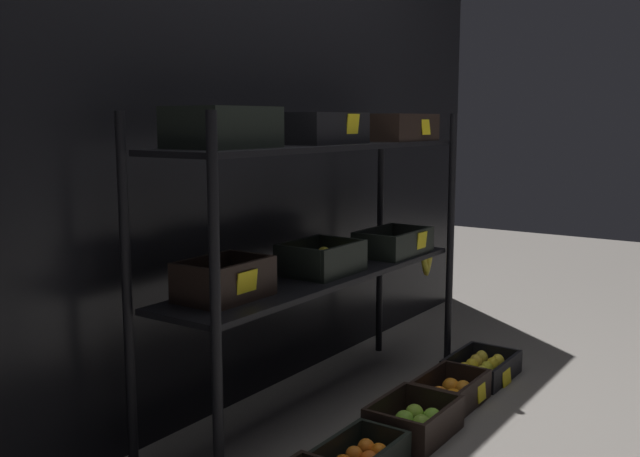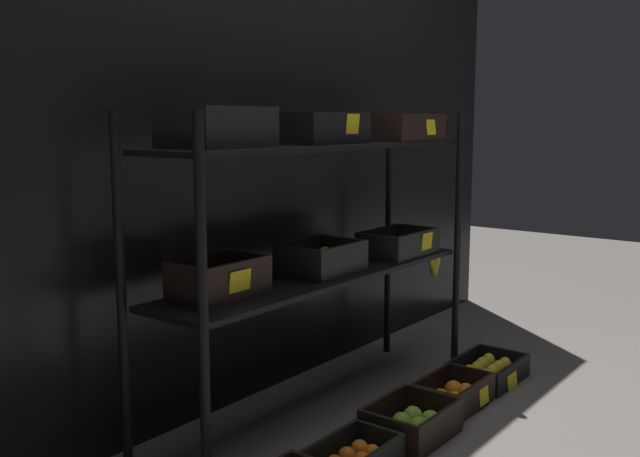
# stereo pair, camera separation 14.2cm
# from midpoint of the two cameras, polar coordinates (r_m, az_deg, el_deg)

# --- Properties ---
(ground_plane) EXTENTS (10.00, 10.00, 0.00)m
(ground_plane) POSITION_cam_midpoint_polar(r_m,az_deg,el_deg) (2.97, -1.41, -14.22)
(ground_plane) COLOR #605B56
(storefront_wall) EXTENTS (3.98, 0.12, 2.40)m
(storefront_wall) POSITION_cam_midpoint_polar(r_m,az_deg,el_deg) (2.98, -7.61, 9.44)
(storefront_wall) COLOR black
(storefront_wall) RESTS_ON ground_plane
(display_rack) EXTENTS (1.70, 0.41, 1.19)m
(display_rack) POSITION_cam_midpoint_polar(r_m,az_deg,el_deg) (2.76, -1.30, 1.80)
(display_rack) COLOR black
(display_rack) RESTS_ON ground_plane
(crate_ground_apple_green) EXTENTS (0.33, 0.26, 0.13)m
(crate_ground_apple_green) POSITION_cam_midpoint_polar(r_m,az_deg,el_deg) (2.76, 5.91, -15.03)
(crate_ground_apple_green) COLOR black
(crate_ground_apple_green) RESTS_ON ground_plane
(crate_ground_orange) EXTENTS (0.33, 0.22, 0.12)m
(crate_ground_orange) POSITION_cam_midpoint_polar(r_m,az_deg,el_deg) (3.05, 9.03, -12.73)
(crate_ground_orange) COLOR black
(crate_ground_orange) RESTS_ON ground_plane
(crate_ground_lemon) EXTENTS (0.35, 0.26, 0.10)m
(crate_ground_lemon) POSITION_cam_midpoint_polar(r_m,az_deg,el_deg) (3.37, 11.50, -10.79)
(crate_ground_lemon) COLOR black
(crate_ground_lemon) RESTS_ON ground_plane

